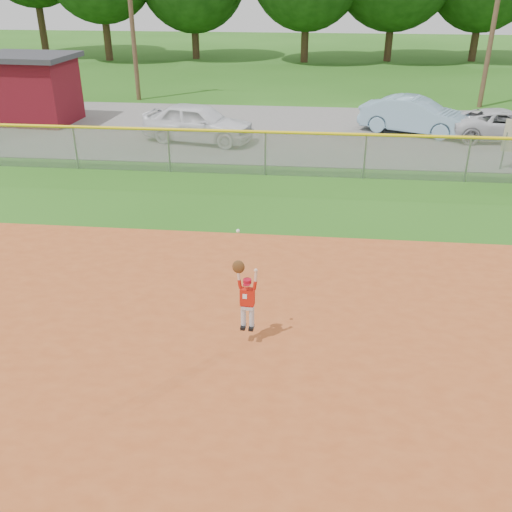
{
  "coord_description": "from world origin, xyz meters",
  "views": [
    {
      "loc": [
        1.65,
        -8.72,
        6.33
      ],
      "look_at": [
        0.56,
        1.61,
        1.1
      ],
      "focal_mm": 40.0,
      "sensor_mm": 36.0,
      "label": 1
    }
  ],
  "objects": [
    {
      "name": "outfield_fence",
      "position": [
        0.0,
        10.0,
        0.88
      ],
      "size": [
        40.06,
        0.1,
        1.55
      ],
      "color": "gray",
      "rests_on": "ground"
    },
    {
      "name": "ground",
      "position": [
        0.0,
        0.0,
        0.0
      ],
      "size": [
        120.0,
        120.0,
        0.0
      ],
      "primitive_type": "plane",
      "color": "#245A14",
      "rests_on": "ground"
    },
    {
      "name": "car_white_a",
      "position": [
        -3.09,
        13.94,
        0.8
      ],
      "size": [
        4.79,
        2.71,
        1.54
      ],
      "primitive_type": "imported",
      "rotation": [
        0.0,
        0.0,
        1.36
      ],
      "color": "white",
      "rests_on": "parking_strip"
    },
    {
      "name": "car_blue",
      "position": [
        5.83,
        16.21,
        0.78
      ],
      "size": [
        4.82,
        3.23,
        1.5
      ],
      "primitive_type": "imported",
      "rotation": [
        0.0,
        0.0,
        1.17
      ],
      "color": "#80A7BF",
      "rests_on": "parking_strip"
    },
    {
      "name": "ballplayer",
      "position": [
        0.54,
        0.11,
        1.05
      ],
      "size": [
        0.46,
        0.2,
        2.0
      ],
      "color": "silver",
      "rests_on": "ground"
    },
    {
      "name": "power_lines",
      "position": [
        1.0,
        22.0,
        4.68
      ],
      "size": [
        19.4,
        0.24,
        9.0
      ],
      "color": "#4C3823",
      "rests_on": "ground"
    },
    {
      "name": "car_white_b",
      "position": [
        9.35,
        15.46,
        0.64
      ],
      "size": [
        4.46,
        2.14,
        1.23
      ],
      "primitive_type": "imported",
      "rotation": [
        0.0,
        0.0,
        1.59
      ],
      "color": "silver",
      "rests_on": "parking_strip"
    },
    {
      "name": "clay_infield",
      "position": [
        0.0,
        -3.0,
        0.02
      ],
      "size": [
        24.0,
        16.0,
        0.04
      ],
      "primitive_type": "cube",
      "color": "#A7481E",
      "rests_on": "ground"
    },
    {
      "name": "utility_shed",
      "position": [
        -11.21,
        16.44,
        1.54
      ],
      "size": [
        4.23,
        3.4,
        3.02
      ],
      "color": "#520B13",
      "rests_on": "ground"
    },
    {
      "name": "parking_strip",
      "position": [
        0.0,
        16.0,
        0.01
      ],
      "size": [
        44.0,
        10.0,
        0.03
      ],
      "primitive_type": "cube",
      "color": "#65625E",
      "rests_on": "ground"
    }
  ]
}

